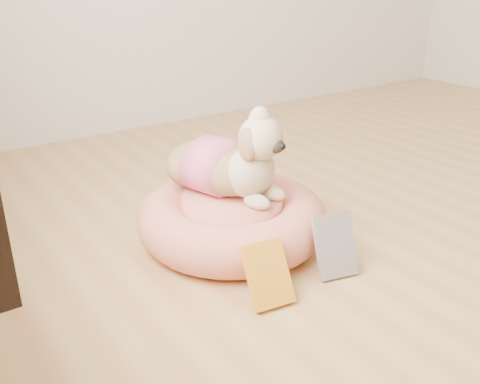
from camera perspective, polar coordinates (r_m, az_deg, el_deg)
pet_bed at (r=1.94m, az=-0.84°, el=-2.85°), size 0.69×0.69×0.18m
dog at (r=1.86m, az=-1.19°, el=4.74°), size 0.45×0.54×0.34m
book_yellow at (r=1.61m, az=2.98°, el=-8.75°), size 0.15×0.15×0.18m
book_white at (r=1.76m, az=10.10°, el=-5.65°), size 0.16×0.13×0.20m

